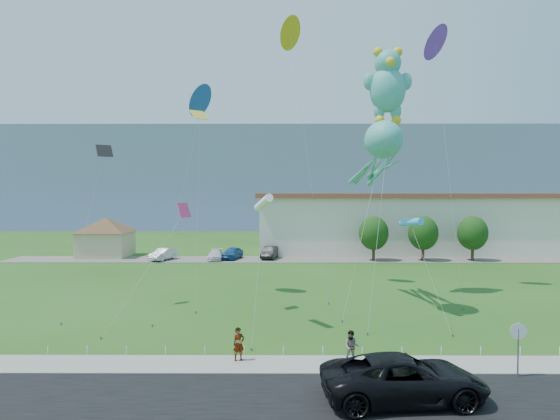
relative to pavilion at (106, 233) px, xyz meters
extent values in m
plane|color=#224B15|center=(24.00, -38.00, -3.02)|extent=(160.00, 160.00, 0.00)
cube|color=black|center=(24.00, -46.00, -2.99)|extent=(80.00, 8.00, 0.06)
cube|color=gray|center=(24.00, -40.75, -2.97)|extent=(80.00, 2.50, 0.10)
cube|color=#59544C|center=(24.00, -3.00, -2.99)|extent=(70.00, 6.00, 0.06)
cube|color=slate|center=(24.00, 82.00, 9.48)|extent=(160.00, 50.00, 25.00)
cube|color=tan|center=(0.00, 0.00, -1.42)|extent=(6.00, 6.00, 3.20)
pyramid|color=brown|center=(0.00, 0.00, 1.08)|extent=(9.20, 9.20, 1.80)
cube|color=beige|center=(50.00, 6.00, 0.78)|extent=(60.00, 14.00, 7.60)
cube|color=brown|center=(50.00, 6.00, 4.88)|extent=(61.00, 15.00, 0.60)
cylinder|color=slate|center=(33.50, -42.20, -1.92)|extent=(0.07, 0.07, 2.20)
cylinder|color=red|center=(33.50, -42.20, -0.92)|extent=(0.76, 0.04, 0.76)
cylinder|color=white|center=(33.50, -42.22, -0.92)|extent=(0.80, 0.02, 0.80)
cylinder|color=white|center=(11.00, -39.30, -2.77)|extent=(0.05, 0.05, 0.50)
cylinder|color=white|center=(13.00, -39.30, -2.77)|extent=(0.05, 0.05, 0.50)
cylinder|color=white|center=(15.00, -39.30, -2.77)|extent=(0.05, 0.05, 0.50)
cylinder|color=white|center=(17.00, -39.30, -2.77)|extent=(0.05, 0.05, 0.50)
cylinder|color=white|center=(19.00, -39.30, -2.77)|extent=(0.05, 0.05, 0.50)
cylinder|color=white|center=(21.00, -39.30, -2.77)|extent=(0.05, 0.05, 0.50)
cylinder|color=white|center=(23.00, -39.30, -2.77)|extent=(0.05, 0.05, 0.50)
cylinder|color=white|center=(25.00, -39.30, -2.77)|extent=(0.05, 0.05, 0.50)
cylinder|color=white|center=(27.00, -39.30, -2.77)|extent=(0.05, 0.05, 0.50)
cylinder|color=white|center=(29.00, -39.30, -2.77)|extent=(0.05, 0.05, 0.50)
cylinder|color=white|center=(31.00, -39.30, -2.77)|extent=(0.05, 0.05, 0.50)
cylinder|color=white|center=(33.00, -39.30, -2.77)|extent=(0.05, 0.05, 0.50)
cylinder|color=white|center=(35.00, -39.30, -2.77)|extent=(0.05, 0.05, 0.50)
cylinder|color=white|center=(37.00, -39.30, -2.77)|extent=(0.05, 0.05, 0.50)
cylinder|color=#3F2B19|center=(34.00, -4.00, -1.92)|extent=(0.36, 0.36, 2.20)
ellipsoid|color=#14380F|center=(34.00, -4.00, 0.38)|extent=(3.60, 3.60, 4.14)
cylinder|color=#3F2B19|center=(40.00, -4.00, -1.92)|extent=(0.36, 0.36, 2.20)
ellipsoid|color=#14380F|center=(40.00, -4.00, 0.38)|extent=(3.60, 3.60, 4.14)
cylinder|color=#3F2B19|center=(46.00, -4.00, -1.92)|extent=(0.36, 0.36, 2.20)
ellipsoid|color=#14380F|center=(46.00, -4.00, 0.38)|extent=(3.60, 3.60, 4.14)
imported|color=black|center=(27.73, -44.91, -2.06)|extent=(6.76, 3.62, 1.81)
imported|color=gray|center=(20.80, -40.28, -2.11)|extent=(0.70, 0.62, 1.62)
imported|color=gray|center=(26.27, -40.60, -2.14)|extent=(0.86, 0.73, 1.56)
imported|color=#B0B1B7|center=(8.34, -3.73, -2.24)|extent=(2.91, 4.62, 1.44)
imported|color=silver|center=(14.71, -3.51, -2.35)|extent=(1.88, 4.29, 1.23)
imported|color=navy|center=(16.70, -2.76, -2.22)|extent=(2.77, 4.65, 1.48)
imported|color=black|center=(21.38, -2.30, -2.22)|extent=(2.35, 4.75, 1.50)
ellipsoid|color=teal|center=(29.85, -30.08, 8.89)|extent=(2.59, 3.37, 2.59)
sphere|color=white|center=(29.39, -31.09, 9.17)|extent=(0.41, 0.41, 0.41)
sphere|color=white|center=(30.32, -31.09, 9.17)|extent=(0.41, 0.41, 0.41)
cylinder|color=slate|center=(27.89, -35.60, -2.94)|extent=(0.10, 0.10, 0.16)
cylinder|color=gray|center=(28.87, -33.34, 2.61)|extent=(1.99, 4.55, 10.97)
ellipsoid|color=teal|center=(31.42, -23.83, 13.54)|extent=(2.91, 2.47, 3.64)
sphere|color=teal|center=(31.42, -23.83, 15.67)|extent=(2.13, 2.13, 2.13)
sphere|color=gold|center=(30.64, -23.83, 16.57)|extent=(0.78, 0.78, 0.78)
sphere|color=gold|center=(32.20, -23.83, 16.57)|extent=(0.78, 0.78, 0.78)
sphere|color=gold|center=(31.42, -24.72, 15.56)|extent=(0.78, 0.78, 0.78)
ellipsoid|color=teal|center=(29.96, -23.83, 14.22)|extent=(1.01, 0.72, 1.41)
ellipsoid|color=teal|center=(32.87, -23.83, 14.22)|extent=(1.01, 0.72, 1.41)
ellipsoid|color=teal|center=(30.75, -23.83, 11.87)|extent=(0.90, 0.78, 1.45)
ellipsoid|color=teal|center=(32.09, -23.83, 11.87)|extent=(0.90, 0.78, 1.45)
sphere|color=gold|center=(30.75, -24.05, 11.08)|extent=(0.78, 0.78, 0.78)
sphere|color=gold|center=(32.09, -24.05, 11.08)|extent=(0.78, 0.78, 0.78)
cylinder|color=slate|center=(26.75, -32.75, -2.94)|extent=(0.10, 0.10, 0.16)
cylinder|color=gray|center=(29.08, -28.29, 4.00)|extent=(4.70, 8.95, 13.74)
cylinder|color=white|center=(21.77, -33.77, 4.65)|extent=(0.50, 2.25, 0.87)
cylinder|color=slate|center=(21.31, -38.49, -2.94)|extent=(0.10, 0.10, 0.16)
cylinder|color=gray|center=(21.54, -36.13, 0.79)|extent=(0.49, 4.75, 7.32)
cone|color=purple|center=(36.10, -20.93, 18.22)|extent=(1.80, 1.33, 1.33)
cylinder|color=slate|center=(35.67, -29.43, -2.94)|extent=(0.10, 0.10, 0.16)
cylinder|color=gray|center=(35.88, -25.18, 7.58)|extent=(0.45, 8.52, 20.89)
cube|color=black|center=(10.03, -28.18, 8.31)|extent=(1.29, 1.29, 0.86)
cylinder|color=slate|center=(9.06, -33.42, -2.94)|extent=(0.10, 0.10, 0.16)
cylinder|color=gray|center=(9.54, -30.80, 2.62)|extent=(1.00, 5.26, 10.98)
cube|color=#FE387A|center=(15.98, -29.16, 4.03)|extent=(1.29, 1.29, 0.86)
cylinder|color=slate|center=(12.67, -36.47, -2.94)|extent=(0.10, 0.10, 0.16)
cylinder|color=gray|center=(14.32, -32.82, 0.48)|extent=(3.34, 7.34, 6.71)
cylinder|color=#38AEFE|center=(31.64, -30.65, 3.28)|extent=(0.50, 2.25, 0.87)
cylinder|color=slate|center=(32.75, -35.88, -2.94)|extent=(0.10, 0.10, 0.16)
cylinder|color=gray|center=(32.20, -33.27, 0.11)|extent=(1.13, 5.25, 5.95)
cube|color=gold|center=(17.19, -29.98, 10.62)|extent=(1.29, 1.29, 0.86)
cylinder|color=slate|center=(14.88, -33.83, -2.94)|extent=(0.10, 0.10, 0.16)
cylinder|color=gray|center=(16.04, -31.90, 3.78)|extent=(2.34, 3.89, 13.29)
cone|color=gold|center=(23.61, -19.70, 19.41)|extent=(1.80, 1.33, 1.33)
cylinder|color=slate|center=(26.36, -27.60, -2.94)|extent=(0.10, 0.10, 0.16)
cylinder|color=gray|center=(24.99, -23.65, 8.17)|extent=(2.78, 7.93, 22.08)
cone|color=blue|center=(16.27, -23.81, 12.71)|extent=(1.80, 1.33, 1.33)
cylinder|color=slate|center=(16.96, -30.38, -2.94)|extent=(0.10, 0.10, 0.16)
cylinder|color=gray|center=(16.61, -27.10, 4.82)|extent=(0.71, 6.59, 15.39)
camera|label=1|loc=(22.94, -64.33, 5.27)|focal=32.00mm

